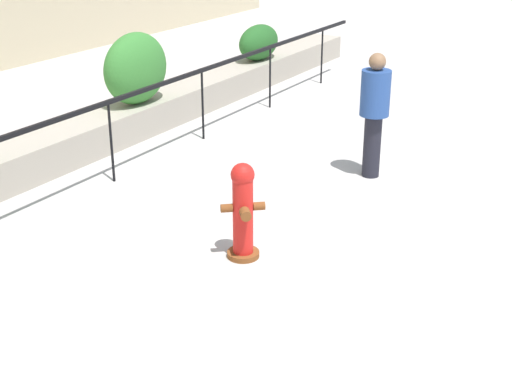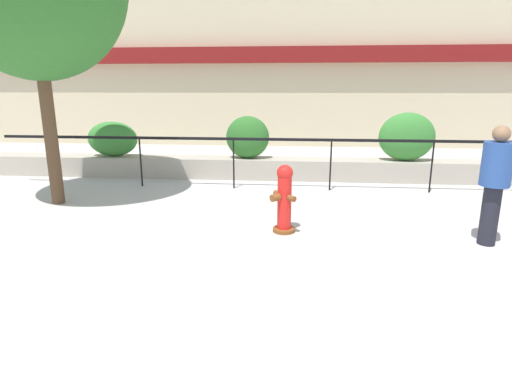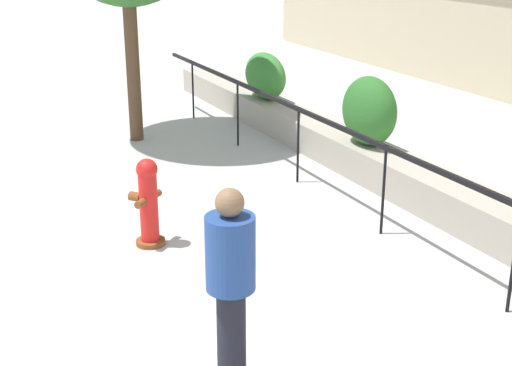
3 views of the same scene
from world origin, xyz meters
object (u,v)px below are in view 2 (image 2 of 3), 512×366
object	(u,v)px
fire_hydrant	(284,198)
hedge_bush_1	(248,137)
pedestrian	(495,178)
hedge_bush_2	(407,137)
hedge_bush_0	(113,139)

from	to	relation	value
fire_hydrant	hedge_bush_1	bearing A→B (deg)	104.67
pedestrian	fire_hydrant	bearing A→B (deg)	175.19
hedge_bush_2	hedge_bush_0	bearing A→B (deg)	180.00
fire_hydrant	hedge_bush_2	bearing A→B (deg)	53.21
hedge_bush_2	fire_hydrant	distance (m)	4.76
hedge_bush_0	pedestrian	world-z (taller)	pedestrian
hedge_bush_2	pedestrian	world-z (taller)	pedestrian
hedge_bush_1	hedge_bush_0	bearing A→B (deg)	180.00
hedge_bush_2	pedestrian	xyz separation A→B (m)	(0.13, -4.04, -0.09)
hedge_bush_0	hedge_bush_1	bearing A→B (deg)	0.00
hedge_bush_1	fire_hydrant	size ratio (longest dim) A/B	0.99
hedge_bush_0	fire_hydrant	world-z (taller)	hedge_bush_0
hedge_bush_0	hedge_bush_1	distance (m)	3.47
hedge_bush_0	fire_hydrant	bearing A→B (deg)	-40.32
hedge_bush_0	fire_hydrant	distance (m)	5.87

